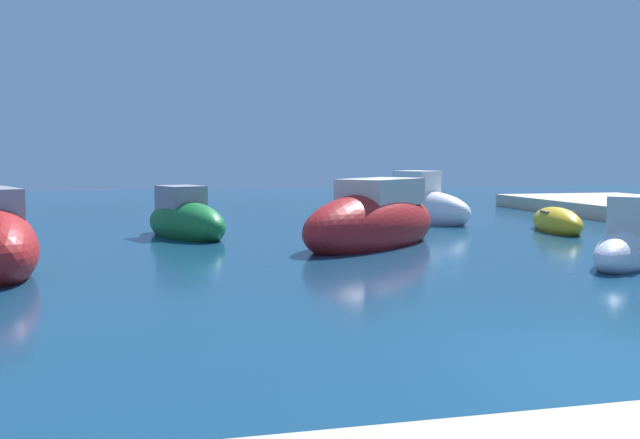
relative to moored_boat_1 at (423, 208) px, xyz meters
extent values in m
plane|color=navy|center=(-3.97, -15.42, -0.48)|extent=(80.00, 80.00, 0.00)
ellipsoid|color=white|center=(0.02, -0.03, -0.11)|extent=(3.06, 3.83, 1.34)
cube|color=white|center=(-0.12, 0.21, 0.74)|extent=(1.48, 1.56, 0.90)
ellipsoid|color=#197233|center=(-7.66, -2.27, -0.14)|extent=(2.68, 3.79, 1.24)
cube|color=gray|center=(-7.77, -2.01, 0.55)|extent=(1.39, 1.52, 0.64)
ellipsoid|color=#B21E1E|center=(-3.38, -5.18, -0.03)|extent=(5.06, 4.74, 1.67)
cube|color=beige|center=(-3.07, -4.91, 0.80)|extent=(2.53, 2.43, 0.65)
ellipsoid|color=gold|center=(2.75, -3.40, -0.24)|extent=(1.63, 3.17, 0.89)
cube|color=brown|center=(2.75, -3.40, 0.07)|extent=(0.91, 0.76, 0.08)
ellipsoid|color=white|center=(0.56, -9.40, -0.23)|extent=(3.01, 2.75, 0.91)
cube|color=beige|center=(0.75, -9.24, 0.46)|extent=(1.25, 1.21, 0.84)
camera|label=1|loc=(-8.62, -21.49, 1.68)|focal=39.88mm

